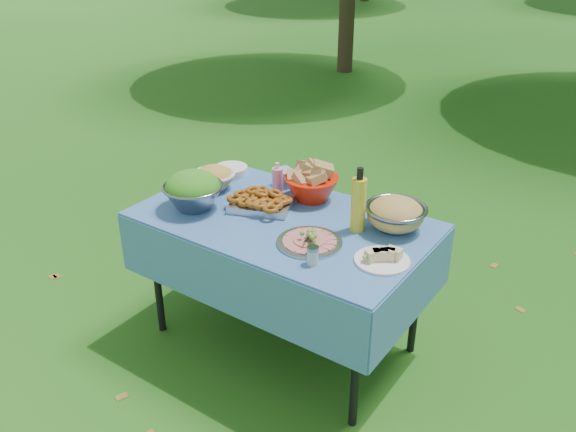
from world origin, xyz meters
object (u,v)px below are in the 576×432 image
object	(u,v)px
plate_stack	(231,170)
charcuterie_platter	(310,237)
salad_bowl	(193,190)
oil_bottle	(359,200)
bread_bowl	(312,182)
picnic_table	(283,282)
pasta_bowl_steel	(396,214)

from	to	relation	value
plate_stack	charcuterie_platter	world-z (taller)	charcuterie_platter
salad_bowl	oil_bottle	world-z (taller)	oil_bottle
salad_bowl	bread_bowl	xyz separation A→B (m)	(0.44, 0.44, -0.00)
oil_bottle	picnic_table	bearing A→B (deg)	-163.29
picnic_table	bread_bowl	size ratio (longest dim) A/B	5.05
bread_bowl	oil_bottle	bearing A→B (deg)	-24.21
pasta_bowl_steel	picnic_table	bearing A→B (deg)	-155.74
picnic_table	charcuterie_platter	distance (m)	0.50
salad_bowl	bread_bowl	bearing A→B (deg)	45.22
picnic_table	pasta_bowl_steel	xyz separation A→B (m)	(0.50, 0.23, 0.46)
charcuterie_platter	salad_bowl	bearing A→B (deg)	-177.39
picnic_table	bread_bowl	bearing A→B (deg)	92.09
plate_stack	charcuterie_platter	distance (m)	0.92
salad_bowl	plate_stack	distance (m)	0.48
plate_stack	charcuterie_platter	xyz separation A→B (m)	(0.82, -0.42, 0.01)
charcuterie_platter	oil_bottle	size ratio (longest dim) A/B	0.95
picnic_table	pasta_bowl_steel	world-z (taller)	pasta_bowl_steel
pasta_bowl_steel	oil_bottle	size ratio (longest dim) A/B	0.92
charcuterie_platter	bread_bowl	bearing A→B (deg)	121.99
picnic_table	salad_bowl	distance (m)	0.68
bread_bowl	pasta_bowl_steel	size ratio (longest dim) A/B	0.97
plate_stack	pasta_bowl_steel	xyz separation A→B (m)	(1.08, -0.06, 0.06)
salad_bowl	pasta_bowl_steel	distance (m)	1.03
pasta_bowl_steel	salad_bowl	bearing A→B (deg)	-157.58
salad_bowl	plate_stack	xyz separation A→B (m)	(-0.13, 0.45, -0.08)
picnic_table	salad_bowl	xyz separation A→B (m)	(-0.45, -0.17, 0.48)
salad_bowl	bread_bowl	distance (m)	0.62
oil_bottle	salad_bowl	bearing A→B (deg)	-161.29
charcuterie_platter	oil_bottle	distance (m)	0.30
oil_bottle	charcuterie_platter	bearing A→B (deg)	-115.49
pasta_bowl_steel	oil_bottle	distance (m)	0.20
charcuterie_platter	pasta_bowl_steel	bearing A→B (deg)	54.50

